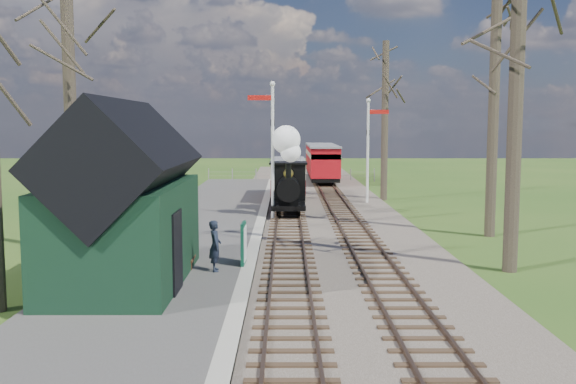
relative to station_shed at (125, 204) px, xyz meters
name	(u,v)px	position (x,y,z in m)	size (l,w,h in m)	color
ground	(291,339)	(4.30, -4.00, -2.27)	(140.00, 140.00, 0.00)	#2C5319
distant_hills	(299,293)	(5.70, 60.38, -18.47)	(114.40, 48.00, 22.02)	#385B23
ballast_bed	(312,204)	(5.60, 18.00, -2.22)	(8.00, 60.00, 0.10)	brown
track_near	(288,203)	(4.30, 18.00, -2.17)	(1.60, 60.00, 0.15)	brown
track_far	(336,203)	(6.90, 18.00, -2.17)	(1.60, 60.00, 0.15)	brown
platform	(205,226)	(0.80, 10.00, -2.17)	(5.00, 44.00, 0.20)	#474442
coping_strip	(260,226)	(3.10, 10.00, -2.16)	(0.40, 44.00, 0.21)	#B2AD9E
station_shed	(125,204)	(0.00, 0.00, 0.00)	(3.25, 6.30, 4.78)	black
semaphore_near	(271,140)	(3.53, 12.00, 1.35)	(1.22, 0.24, 6.22)	silver
semaphore_far	(369,143)	(8.67, 18.00, 1.08)	(1.22, 0.24, 5.72)	silver
bare_trees	(327,99)	(5.63, 6.10, 2.94)	(15.51, 22.39, 12.00)	#382D23
fence_line	(291,175)	(4.60, 32.00, -1.72)	(12.60, 0.08, 1.00)	slate
locomotive	(288,177)	(4.29, 13.31, -0.36)	(1.64, 3.82, 4.09)	black
coach	(288,177)	(4.30, 19.37, -0.87)	(1.91, 6.54, 2.01)	black
red_carriage_a	(324,163)	(6.90, 29.30, -0.72)	(2.15, 5.32, 2.26)	black
red_carriage_b	(320,159)	(6.90, 34.80, -0.72)	(2.15, 5.32, 2.26)	black
sign_board	(244,243)	(2.95, 2.12, -1.44)	(0.13, 0.85, 1.25)	#0F4A32
bench	(184,252)	(1.19, 1.99, -1.67)	(0.50, 1.51, 0.85)	#422717
person	(215,246)	(2.20, 1.23, -1.34)	(0.53, 0.35, 1.45)	#1B2131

